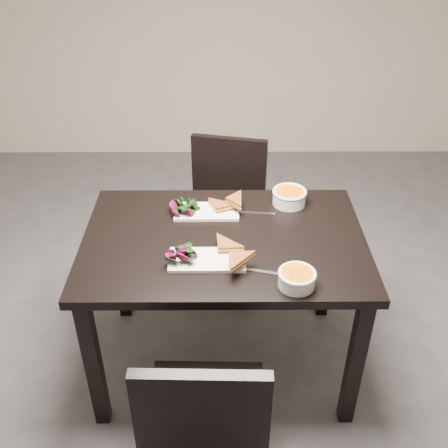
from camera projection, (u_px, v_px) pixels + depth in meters
name	position (u px, v px, depth m)	size (l,w,h in m)	color
ground	(220.00, 382.00, 2.51)	(5.00, 5.00, 0.00)	#47474C
table	(224.00, 256.00, 2.27)	(1.20, 0.80, 0.75)	black
chair_near	(205.00, 420.00, 1.79)	(0.43, 0.43, 0.85)	black
chair_far	(225.00, 206.00, 2.93)	(0.50, 0.50, 0.85)	black
plate_near	(207.00, 260.00, 2.08)	(0.30, 0.15, 0.02)	white
sandwich_near	(223.00, 251.00, 2.07)	(0.15, 0.11, 0.05)	#9D4F20
salad_near	(182.00, 254.00, 2.06)	(0.09, 0.09, 0.04)	black
soup_bowl_near	(297.00, 278.00, 1.94)	(0.14, 0.14, 0.06)	white
cutlery_near	(259.00, 271.00, 2.03)	(0.18, 0.02, 0.00)	silver
plate_far	(207.00, 212.00, 2.37)	(0.29, 0.15, 0.01)	white
sandwich_far	(221.00, 208.00, 2.34)	(0.15, 0.11, 0.05)	#9D4F20
salad_far	(184.00, 207.00, 2.36)	(0.09, 0.08, 0.04)	black
soup_bowl_far	(289.00, 196.00, 2.42)	(0.16, 0.16, 0.07)	white
cutlery_far	(255.00, 213.00, 2.37)	(0.18, 0.02, 0.00)	silver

